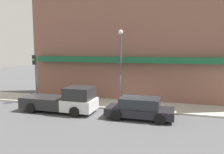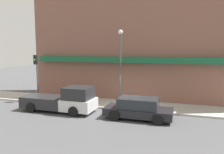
{
  "view_description": "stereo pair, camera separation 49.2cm",
  "coord_description": "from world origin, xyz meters",
  "px_view_note": "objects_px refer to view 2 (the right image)",
  "views": [
    {
      "loc": [
        3.39,
        -15.38,
        4.43
      ],
      "look_at": [
        -1.45,
        1.22,
        2.33
      ],
      "focal_mm": 35.0,
      "sensor_mm": 36.0,
      "label": 1
    },
    {
      "loc": [
        3.86,
        -15.24,
        4.43
      ],
      "look_at": [
        -1.45,
        1.22,
        2.33
      ],
      "focal_mm": 35.0,
      "sensor_mm": 36.0,
      "label": 2
    }
  ],
  "objects_px": {
    "street_lamp": "(120,59)",
    "fire_hydrant": "(76,99)",
    "traffic_light": "(36,70)",
    "pickup_truck": "(63,100)",
    "parked_car": "(138,108)"
  },
  "relations": [
    {
      "from": "pickup_truck",
      "to": "street_lamp",
      "type": "xyz_separation_m",
      "value": [
        3.6,
        2.56,
        2.96
      ]
    },
    {
      "from": "street_lamp",
      "to": "traffic_light",
      "type": "distance_m",
      "value": 7.39
    },
    {
      "from": "parked_car",
      "to": "pickup_truck",
      "type": "bearing_deg",
      "value": -177.83
    },
    {
      "from": "street_lamp",
      "to": "pickup_truck",
      "type": "bearing_deg",
      "value": -144.57
    },
    {
      "from": "fire_hydrant",
      "to": "traffic_light",
      "type": "height_order",
      "value": "traffic_light"
    },
    {
      "from": "parked_car",
      "to": "fire_hydrant",
      "type": "xyz_separation_m",
      "value": [
        -5.57,
        2.05,
        -0.19
      ]
    },
    {
      "from": "fire_hydrant",
      "to": "street_lamp",
      "type": "distance_m",
      "value": 4.91
    },
    {
      "from": "parked_car",
      "to": "fire_hydrant",
      "type": "relative_size",
      "value": 5.93
    },
    {
      "from": "pickup_truck",
      "to": "fire_hydrant",
      "type": "relative_size",
      "value": 7.46
    },
    {
      "from": "street_lamp",
      "to": "fire_hydrant",
      "type": "bearing_deg",
      "value": -171.93
    },
    {
      "from": "parked_car",
      "to": "fire_hydrant",
      "type": "distance_m",
      "value": 5.94
    },
    {
      "from": "pickup_truck",
      "to": "parked_car",
      "type": "height_order",
      "value": "pickup_truck"
    },
    {
      "from": "traffic_light",
      "to": "street_lamp",
      "type": "bearing_deg",
      "value": 4.52
    },
    {
      "from": "traffic_light",
      "to": "pickup_truck",
      "type": "bearing_deg",
      "value": -28.23
    },
    {
      "from": "pickup_truck",
      "to": "street_lamp",
      "type": "distance_m",
      "value": 5.32
    }
  ]
}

